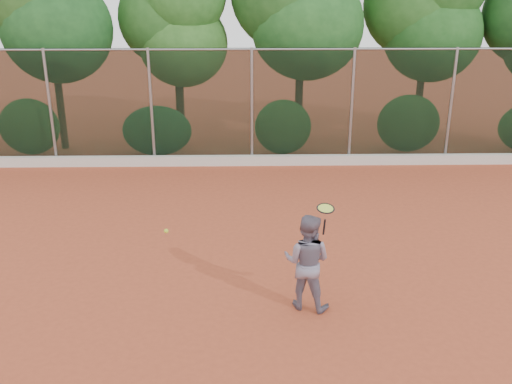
{
  "coord_description": "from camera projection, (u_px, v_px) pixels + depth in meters",
  "views": [
    {
      "loc": [
        -0.23,
        -9.88,
        5.24
      ],
      "look_at": [
        0.0,
        1.0,
        1.25
      ],
      "focal_mm": 40.0,
      "sensor_mm": 36.0,
      "label": 1
    }
  ],
  "objects": [
    {
      "name": "concrete_curb",
      "position": [
        252.0,
        160.0,
        17.44
      ],
      "size": [
        24.0,
        0.2,
        0.3
      ],
      "primitive_type": "cube",
      "color": "beige",
      "rests_on": "ground"
    },
    {
      "name": "foliage_backdrop",
      "position": [
        233.0,
        12.0,
        17.99
      ],
      "size": [
        23.7,
        3.63,
        7.55
      ],
      "color": "#492B1C",
      "rests_on": "ground"
    },
    {
      "name": "tennis_racket",
      "position": [
        325.0,
        211.0,
        9.11
      ],
      "size": [
        0.32,
        0.32,
        0.55
      ],
      "color": "black",
      "rests_on": "ground"
    },
    {
      "name": "chainlink_fence",
      "position": [
        252.0,
        104.0,
        17.02
      ],
      "size": [
        24.09,
        0.09,
        3.5
      ],
      "color": "black",
      "rests_on": "ground"
    },
    {
      "name": "tennis_player",
      "position": [
        307.0,
        262.0,
        9.56
      ],
      "size": [
        1.0,
        0.89,
        1.7
      ],
      "primitive_type": "imported",
      "rotation": [
        0.0,
        0.0,
        2.78
      ],
      "color": "slate",
      "rests_on": "ground"
    },
    {
      "name": "ground",
      "position": [
        257.0,
        270.0,
        11.09
      ],
      "size": [
        80.0,
        80.0,
        0.0
      ],
      "primitive_type": "plane",
      "color": "#AD4628",
      "rests_on": "ground"
    },
    {
      "name": "tennis_ball_in_flight",
      "position": [
        166.0,
        231.0,
        9.01
      ],
      "size": [
        0.07,
        0.07,
        0.07
      ],
      "color": "#BAD430",
      "rests_on": "ground"
    }
  ]
}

